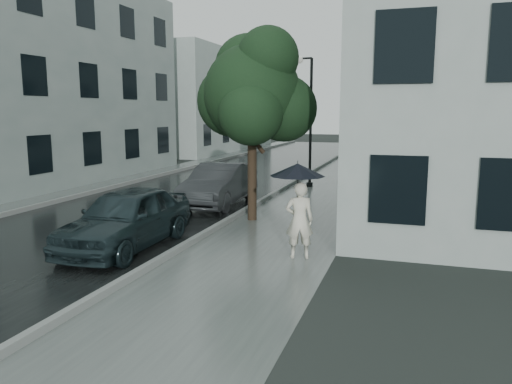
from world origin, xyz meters
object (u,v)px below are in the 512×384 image
(pedestrian, at_px, (299,220))
(car_far, at_px, (219,184))
(lamp_post, at_px, (308,113))
(car_near, at_px, (126,218))
(street_tree, at_px, (253,92))

(pedestrian, xyz_separation_m, car_far, (-4.10, 5.41, -0.14))
(pedestrian, height_order, lamp_post, lamp_post)
(car_near, xyz_separation_m, car_far, (0.05, 5.86, -0.01))
(pedestrian, xyz_separation_m, street_tree, (-2.24, 3.57, 2.96))
(street_tree, xyz_separation_m, car_near, (-1.91, -4.02, -3.09))
(car_near, bearing_deg, car_far, 89.14)
(street_tree, bearing_deg, lamp_post, 88.57)
(lamp_post, height_order, car_far, lamp_post)
(lamp_post, xyz_separation_m, car_near, (-2.08, -11.02, -2.43))
(street_tree, xyz_separation_m, car_far, (-1.86, 1.84, -3.10))
(lamp_post, bearing_deg, car_near, -90.66)
(lamp_post, xyz_separation_m, car_far, (-2.03, -5.16, -2.44))
(pedestrian, relative_size, car_near, 0.40)
(pedestrian, height_order, car_near, pedestrian)
(street_tree, height_order, car_far, street_tree)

